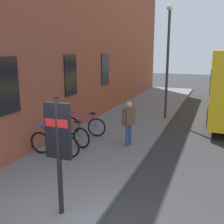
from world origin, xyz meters
TOP-DOWN VIEW (x-y plane):
  - ground at (6.00, -1.00)m, footprint 60.00×60.00m
  - sidewalk_pavement at (8.00, 1.75)m, footprint 24.00×3.50m
  - station_facade at (8.99, 3.80)m, footprint 22.00×0.65m
  - bicycle_mid_rack at (2.90, 2.63)m, footprint 0.48×1.77m
  - bicycle_far_end at (3.94, 2.67)m, footprint 0.58×1.73m
  - bicycle_leaning_wall at (5.08, 2.72)m, footprint 0.48×1.76m
  - transit_info_sign at (0.32, 0.79)m, footprint 0.10×0.55m
  - pedestrian_crossing_street at (4.64, 0.77)m, footprint 0.56×0.37m
  - street_lamp at (8.99, 0.30)m, footprint 0.28×0.28m

SIDE VIEW (x-z plane):
  - ground at x=6.00m, z-range 0.00..0.00m
  - sidewalk_pavement at x=8.00m, z-range 0.00..0.12m
  - bicycle_mid_rack at x=2.90m, z-range 0.02..1.00m
  - bicycle_far_end at x=3.94m, z-range 0.02..1.00m
  - bicycle_leaning_wall at x=5.08m, z-range 0.02..1.00m
  - pedestrian_crossing_street at x=4.64m, z-range 0.29..1.84m
  - transit_info_sign at x=0.32m, z-range 0.52..2.92m
  - street_lamp at x=8.99m, z-range 0.60..5.84m
  - station_facade at x=8.99m, z-range 0.00..9.15m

